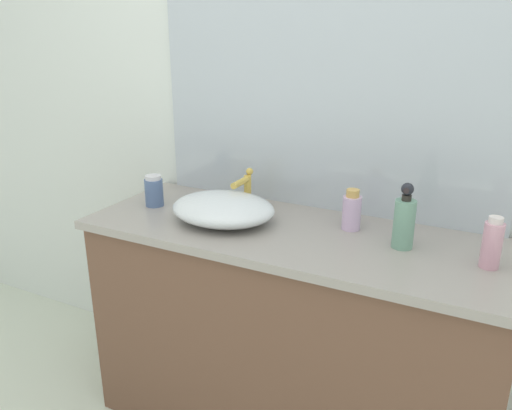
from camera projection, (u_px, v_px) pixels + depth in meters
name	position (u px, v px, depth m)	size (l,w,h in m)	color
bathroom_wall_rear	(342.00, 84.00, 1.83)	(6.00, 0.06, 2.60)	silver
vanity_counter	(289.00, 334.00, 1.88)	(1.48, 0.54, 0.83)	brown
wall_mirror_panel	(326.00, 58.00, 1.78)	(1.33, 0.01, 1.12)	#B2BCC6
sink_basin	(223.00, 209.00, 1.81)	(0.38, 0.31, 0.10)	silver
faucet	(245.00, 186.00, 1.94)	(0.03, 0.14, 0.15)	gold
soap_dispenser	(404.00, 221.00, 1.58)	(0.07, 0.07, 0.21)	#6F9E87
lotion_bottle	(154.00, 191.00, 1.97)	(0.07, 0.07, 0.12)	#4F6794
perfume_bottle	(492.00, 244.00, 1.45)	(0.06, 0.06, 0.16)	#D397AB
spray_can	(352.00, 211.00, 1.74)	(0.06, 0.06, 0.14)	silver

